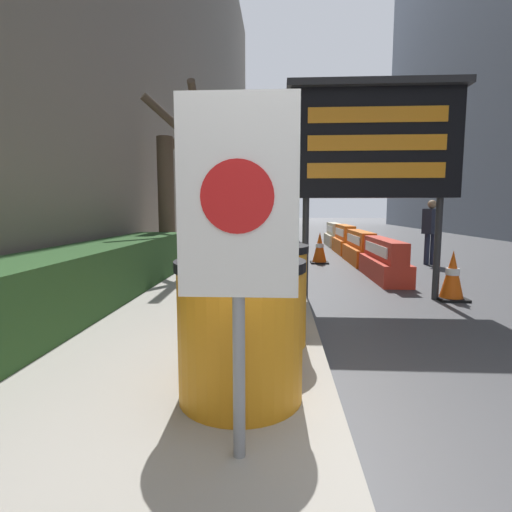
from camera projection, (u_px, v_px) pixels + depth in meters
name	position (u px, v px, depth m)	size (l,w,h in m)	color
ground_plane	(363.00, 511.00, 1.83)	(120.00, 120.00, 0.00)	#474749
sidewalk_left	(6.00, 480.00, 1.92)	(3.40, 56.00, 0.17)	gray
hedge_strip	(89.00, 276.00, 5.06)	(0.90, 6.53, 0.73)	#284C23
bare_tree	(171.00, 182.00, 8.49)	(1.25, 1.88, 3.70)	#4C3D2D
barrel_drum_foreground	(240.00, 329.00, 2.54)	(0.82, 0.82, 0.89)	orange
barrel_drum_middle	(262.00, 294.00, 3.58)	(0.82, 0.82, 0.89)	orange
warning_sign	(238.00, 222.00, 1.82)	(0.56, 0.08, 1.73)	gray
message_board	(375.00, 142.00, 5.87)	(2.60, 0.36, 3.22)	#28282B
jersey_barrier_red_striped	(384.00, 261.00, 7.85)	(0.54, 2.13, 0.79)	red
jersey_barrier_orange_far	(360.00, 249.00, 10.16)	(0.56, 2.08, 0.82)	orange
jersey_barrier_orange_near	(345.00, 241.00, 12.49)	(0.54, 1.93, 0.88)	orange
jersey_barrier_cream	(334.00, 236.00, 14.93)	(0.53, 1.95, 0.85)	beige
traffic_cone_near	(452.00, 276.00, 6.03)	(0.43, 0.43, 0.76)	black
traffic_cone_mid	(320.00, 248.00, 10.10)	(0.45, 0.45, 0.80)	black
traffic_light_near_curb	(296.00, 173.00, 18.76)	(0.28, 0.45, 4.21)	#2D2D30
pedestrian_worker	(431.00, 227.00, 9.79)	(0.48, 0.46, 1.59)	#23283D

